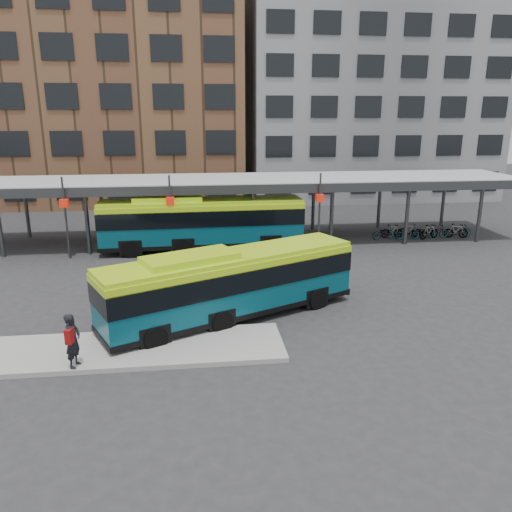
{
  "coord_description": "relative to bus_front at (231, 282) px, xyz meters",
  "views": [
    {
      "loc": [
        -1.5,
        -19.71,
        8.26
      ],
      "look_at": [
        1.22,
        2.64,
        1.8
      ],
      "focal_mm": 35.0,
      "sensor_mm": 36.0,
      "label": 1
    }
  ],
  "objects": [
    {
      "name": "ground",
      "position": [
        0.18,
        0.35,
        -1.58
      ],
      "size": [
        120.0,
        120.0,
        0.0
      ],
      "primitive_type": "plane",
      "color": "#28282B",
      "rests_on": "ground"
    },
    {
      "name": "boarding_island",
      "position": [
        -5.32,
        -2.65,
        -1.49
      ],
      "size": [
        14.0,
        3.0,
        0.18
      ],
      "primitive_type": "cube",
      "color": "gray",
      "rests_on": "ground"
    },
    {
      "name": "canopy",
      "position": [
        0.13,
        13.22,
        2.33
      ],
      "size": [
        40.0,
        6.53,
        4.8
      ],
      "color": "#999B9E",
      "rests_on": "ground"
    },
    {
      "name": "building_brick",
      "position": [
        -9.82,
        32.35,
        9.42
      ],
      "size": [
        26.0,
        14.0,
        22.0
      ],
      "primitive_type": "cube",
      "color": "brown",
      "rests_on": "ground"
    },
    {
      "name": "building_grey",
      "position": [
        16.18,
        32.35,
        8.42
      ],
      "size": [
        24.0,
        14.0,
        20.0
      ],
      "primitive_type": "cube",
      "color": "slate",
      "rests_on": "ground"
    },
    {
      "name": "bus_front",
      "position": [
        0.0,
        0.0,
        0.0
      ],
      "size": [
        10.9,
        6.83,
        3.02
      ],
      "rotation": [
        0.0,
        0.0,
        0.45
      ],
      "color": "#074453",
      "rests_on": "ground"
    },
    {
      "name": "bus_rear",
      "position": [
        -1.02,
        11.2,
        0.21
      ],
      "size": [
        12.53,
        3.15,
        3.43
      ],
      "rotation": [
        0.0,
        0.0,
        0.03
      ],
      "color": "#074453",
      "rests_on": "ground"
    },
    {
      "name": "pedestrian",
      "position": [
        -5.47,
        -3.86,
        -0.45
      ],
      "size": [
        0.59,
        0.76,
        1.86
      ],
      "rotation": [
        0.0,
        0.0,
        1.34
      ],
      "color": "black",
      "rests_on": "boarding_island"
    },
    {
      "name": "bike_rack",
      "position": [
        14.01,
        12.28,
        -1.11
      ],
      "size": [
        7.2,
        1.52,
        0.99
      ],
      "color": "slate",
      "rests_on": "ground"
    }
  ]
}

